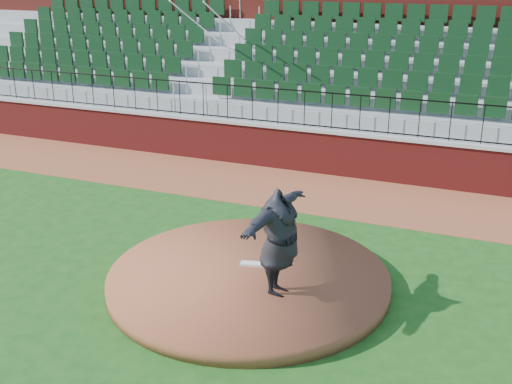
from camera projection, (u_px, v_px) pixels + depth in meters
ground at (226, 282)px, 11.96m from camera, size 90.00×90.00×0.00m
warning_track at (312, 191)px, 16.65m from camera, size 34.00×3.20×0.01m
field_wall at (330, 153)px, 17.83m from camera, size 34.00×0.35×1.20m
wall_cap at (331, 131)px, 17.61m from camera, size 34.00×0.45×0.10m
wall_railing at (332, 111)px, 17.42m from camera, size 34.00×0.05×1.00m
seating_stands at (357, 77)px, 19.61m from camera, size 34.00×5.10×4.60m
concourse_wall at (377, 51)px, 21.89m from camera, size 34.00×0.50×5.50m
pitchers_mound at (248, 279)px, 11.81m from camera, size 5.23×5.23×0.25m
pitching_rubber at (258, 264)px, 12.05m from camera, size 0.69×0.31×0.04m
pitcher at (279, 242)px, 10.73m from camera, size 0.77×2.40×1.93m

